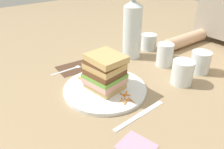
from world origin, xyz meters
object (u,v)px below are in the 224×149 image
at_px(juice_glass, 182,73).
at_px(empty_tumbler_2, 149,42).
at_px(main_plate, 105,89).
at_px(napkin_pink, 137,146).
at_px(napkin_dark, 76,67).
at_px(knife, 138,116).
at_px(water_bottle, 132,29).
at_px(empty_tumbler_0, 165,55).
at_px(sandwich, 105,72).
at_px(fork, 71,68).
at_px(empty_tumbler_1, 200,62).

relative_size(juice_glass, empty_tumbler_2, 1.18).
bearing_deg(main_plate, napkin_pink, -18.31).
bearing_deg(napkin_dark, knife, -0.81).
height_order(water_bottle, empty_tumbler_0, water_bottle).
distance_m(empty_tumbler_0, napkin_pink, 0.47).
height_order(knife, napkin_pink, same).
distance_m(main_plate, juice_glass, 0.28).
bearing_deg(knife, empty_tumbler_0, 120.01).
distance_m(sandwich, napkin_pink, 0.27).
height_order(sandwich, fork, sandwich).
bearing_deg(fork, empty_tumbler_0, 58.39).
bearing_deg(empty_tumbler_2, napkin_pink, -47.61).
relative_size(napkin_dark, fork, 0.88).
height_order(empty_tumbler_0, empty_tumbler_2, empty_tumbler_0).
bearing_deg(empty_tumbler_1, fork, -129.32).
bearing_deg(empty_tumbler_0, sandwich, -88.27).
bearing_deg(main_plate, napkin_dark, 178.96).
bearing_deg(water_bottle, juice_glass, -1.63).
distance_m(knife, empty_tumbler_0, 0.36).
bearing_deg(empty_tumbler_2, fork, -95.86).
height_order(empty_tumbler_1, empty_tumbler_2, empty_tumbler_1).
distance_m(sandwich, empty_tumbler_2, 0.41).
relative_size(empty_tumbler_0, napkin_pink, 1.11).
bearing_deg(sandwich, main_plate, 166.94).
bearing_deg(napkin_pink, empty_tumbler_0, 123.76).
height_order(main_plate, juice_glass, juice_glass).
relative_size(juice_glass, empty_tumbler_1, 1.04).
xyz_separation_m(knife, empty_tumbler_1, (-0.06, 0.37, 0.04)).
distance_m(juice_glass, empty_tumbler_0, 0.14).
height_order(knife, empty_tumbler_0, empty_tumbler_0).
xyz_separation_m(juice_glass, empty_tumbler_2, (-0.29, 0.13, -0.00)).
bearing_deg(knife, main_plate, 179.48).
bearing_deg(empty_tumbler_1, napkin_dark, -130.98).
bearing_deg(juice_glass, empty_tumbler_0, 156.79).
xyz_separation_m(knife, napkin_pink, (0.08, -0.08, -0.00)).
distance_m(sandwich, fork, 0.22).
bearing_deg(empty_tumbler_2, empty_tumbler_0, -23.82).
distance_m(empty_tumbler_1, empty_tumbler_2, 0.28).
distance_m(fork, water_bottle, 0.30).
distance_m(juice_glass, water_bottle, 0.29).
height_order(water_bottle, empty_tumbler_2, water_bottle).
xyz_separation_m(knife, water_bottle, (-0.32, 0.26, 0.13)).
distance_m(knife, juice_glass, 0.26).
distance_m(sandwich, juice_glass, 0.28).
relative_size(fork, water_bottle, 0.58).
bearing_deg(water_bottle, fork, -100.42).
xyz_separation_m(fork, napkin_pink, (0.46, -0.06, -0.00)).
bearing_deg(empty_tumbler_2, napkin_dark, -96.21).
distance_m(main_plate, empty_tumbler_2, 0.41).
bearing_deg(empty_tumbler_0, empty_tumbler_2, 156.18).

